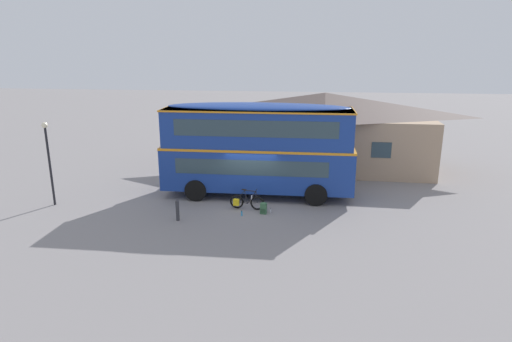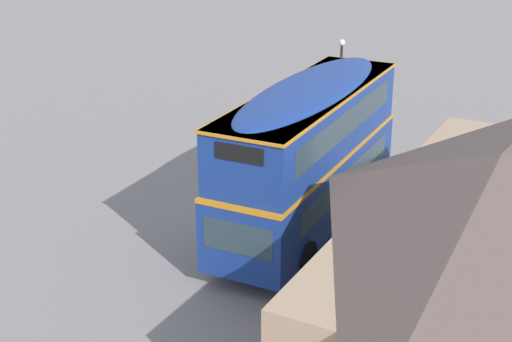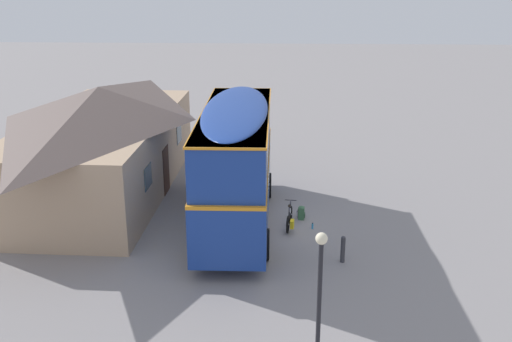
# 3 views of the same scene
# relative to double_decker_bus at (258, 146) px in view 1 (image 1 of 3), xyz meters

# --- Properties ---
(ground_plane) EXTENTS (120.00, 120.00, 0.00)m
(ground_plane) POSITION_rel_double_decker_bus_xyz_m (-0.20, -1.33, -2.64)
(ground_plane) COLOR gray
(double_decker_bus) EXTENTS (9.66, 2.71, 4.79)m
(double_decker_bus) POSITION_rel_double_decker_bus_xyz_m (0.00, 0.00, 0.00)
(double_decker_bus) COLOR black
(double_decker_bus) RESTS_ON ground
(touring_bicycle) EXTENTS (1.69, 0.46, 0.99)m
(touring_bicycle) POSITION_rel_double_decker_bus_xyz_m (-0.33, -2.09, -2.27)
(touring_bicycle) COLOR black
(touring_bicycle) RESTS_ON ground
(backpack_on_ground) EXTENTS (0.31, 0.31, 0.55)m
(backpack_on_ground) POSITION_rel_double_decker_bus_xyz_m (0.58, -2.57, -2.36)
(backpack_on_ground) COLOR #386642
(backpack_on_ground) RESTS_ON ground
(water_bottle_blue_sports) EXTENTS (0.08, 0.08, 0.25)m
(water_bottle_blue_sports) POSITION_rel_double_decker_bus_xyz_m (-0.38, -2.97, -2.52)
(water_bottle_blue_sports) COLOR #338CBF
(water_bottle_blue_sports) RESTS_ON ground
(water_bottle_clear_plastic) EXTENTS (0.06, 0.06, 0.22)m
(water_bottle_clear_plastic) POSITION_rel_double_decker_bus_xyz_m (0.89, -2.40, -2.54)
(water_bottle_clear_plastic) COLOR silver
(water_bottle_clear_plastic) RESTS_ON ground
(pub_building) EXTENTS (13.51, 6.29, 4.77)m
(pub_building) POSITION_rel_double_decker_bus_xyz_m (3.48, 6.20, -0.21)
(pub_building) COLOR tan
(pub_building) RESTS_ON ground
(street_lamp) EXTENTS (0.28, 0.28, 4.08)m
(street_lamp) POSITION_rel_double_decker_bus_xyz_m (-9.71, -2.63, -0.08)
(street_lamp) COLOR black
(street_lamp) RESTS_ON ground
(kerb_bollard) EXTENTS (0.16, 0.16, 0.97)m
(kerb_bollard) POSITION_rel_double_decker_bus_xyz_m (-3.11, -3.88, -2.14)
(kerb_bollard) COLOR #333338
(kerb_bollard) RESTS_ON ground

